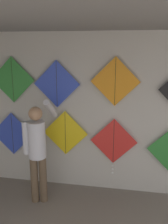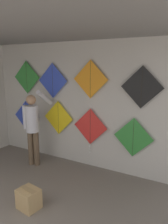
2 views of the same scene
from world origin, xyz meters
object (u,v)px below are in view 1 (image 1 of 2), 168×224
kite_1 (65,133)px  kite_4 (13,80)px  kite_5 (57,84)px  kite_6 (115,82)px  kite_0 (12,134)px  kite_2 (114,143)px  shopkeeper (37,146)px

kite_1 → kite_4: kite_4 is taller
kite_5 → kite_6: bearing=0.0°
kite_1 → kite_0: bearing=180.0°
kite_2 → kite_5: size_ratio=1.25×
kite_0 → shopkeeper: bearing=-37.7°
kite_4 → kite_6: kite_6 is taller
kite_6 → shopkeeper: bearing=-155.7°
kite_5 → shopkeeper: bearing=-109.7°
kite_5 → kite_1: bearing=0.0°
kite_1 → kite_2: size_ratio=0.80×
kite_0 → kite_5: bearing=0.0°
kite_0 → kite_5: (0.89, 0.00, 0.96)m
kite_0 → kite_6: kite_6 is taller
kite_6 → kite_1: bearing=180.0°
shopkeeper → kite_5: 1.10m
shopkeeper → kite_0: bearing=128.1°
shopkeeper → kite_1: bearing=44.3°
kite_1 → kite_4: 1.33m
kite_4 → kite_2: bearing=-0.0°
kite_0 → kite_4: 1.01m
kite_2 → kite_6: (-0.00, 0.00, 1.07)m
kite_0 → kite_1: size_ratio=1.00×
kite_1 → kite_2: kite_1 is taller
shopkeeper → kite_4: bearing=124.7°
kite_1 → kite_6: 1.28m
shopkeeper → kite_2: bearing=9.9°
kite_4 → kite_5: (0.81, 0.00, -0.05)m
kite_6 → kite_5: bearing=180.0°
shopkeeper → kite_4: kite_4 is taller
kite_6 → kite_4: bearing=180.0°
shopkeeper → kite_4: size_ratio=2.15×
kite_1 → kite_4: bearing=180.0°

